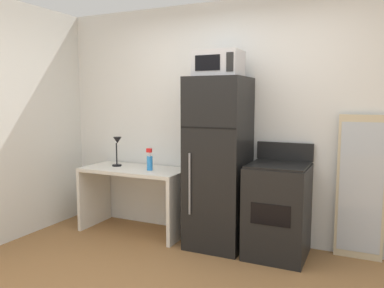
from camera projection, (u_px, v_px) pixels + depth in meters
wall_back_white at (236, 121)px, 4.23m from camera, size 5.00×0.10×2.60m
desk at (135, 187)px, 4.45m from camera, size 1.23×0.59×0.75m
desk_lamp at (117, 146)px, 4.51m from camera, size 0.14×0.12×0.35m
spray_bottle at (150, 162)px, 4.28m from camera, size 0.06×0.06×0.25m
refrigerator at (218, 163)px, 3.97m from camera, size 0.58×0.62×1.77m
microwave at (219, 64)px, 3.83m from camera, size 0.46×0.35×0.26m
oven_range at (278, 209)px, 3.75m from camera, size 0.58×0.61×1.10m
leaning_mirror at (361, 188)px, 3.65m from camera, size 0.44×0.03×1.40m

